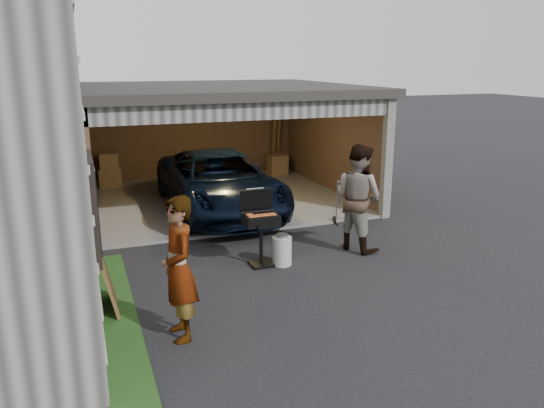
{
  "coord_description": "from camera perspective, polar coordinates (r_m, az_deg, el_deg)",
  "views": [
    {
      "loc": [
        -2.57,
        -6.51,
        3.5
      ],
      "look_at": [
        0.42,
        1.58,
        1.15
      ],
      "focal_mm": 35.0,
      "sensor_mm": 36.0,
      "label": 1
    }
  ],
  "objects": [
    {
      "name": "hand_truck",
      "position": [
        11.8,
        7.63,
        -1.21
      ],
      "size": [
        0.42,
        0.34,
        0.97
      ],
      "rotation": [
        0.0,
        0.0,
        -0.16
      ],
      "color": "slate",
      "rests_on": "ground"
    },
    {
      "name": "bbq_grill",
      "position": [
        9.17,
        -1.25,
        -1.94
      ],
      "size": [
        0.6,
        0.52,
        1.33
      ],
      "color": "black",
      "rests_on": "ground"
    },
    {
      "name": "plywood_panel",
      "position": [
        7.93,
        -17.25,
        -7.82
      ],
      "size": [
        0.25,
        0.88,
        0.97
      ],
      "primitive_type": "cube",
      "rotation": [
        0.0,
        -0.21,
        0.0
      ],
      "color": "brown",
      "rests_on": "ground"
    },
    {
      "name": "groundcover_strip",
      "position": [
        6.52,
        -15.03,
        -17.5
      ],
      "size": [
        0.5,
        8.0,
        0.06
      ],
      "primitive_type": "cube",
      "color": "#193814",
      "rests_on": "ground"
    },
    {
      "name": "propane_tank",
      "position": [
        9.34,
        1.08,
        -5.07
      ],
      "size": [
        0.45,
        0.45,
        0.51
      ],
      "primitive_type": "cylinder",
      "rotation": [
        0.0,
        0.0,
        -0.41
      ],
      "color": "silver",
      "rests_on": "ground"
    },
    {
      "name": "woman",
      "position": [
        6.84,
        -10.0,
        -6.9
      ],
      "size": [
        0.5,
        0.72,
        1.89
      ],
      "primitive_type": "imported",
      "rotation": [
        0.0,
        0.0,
        -1.49
      ],
      "color": "#A4BCCF",
      "rests_on": "ground"
    },
    {
      "name": "ground",
      "position": [
        7.82,
        1.13,
        -11.33
      ],
      "size": [
        80.0,
        80.0,
        0.0
      ],
      "primitive_type": "plane",
      "color": "black",
      "rests_on": "ground"
    },
    {
      "name": "man",
      "position": [
        10.05,
        9.22,
        0.7
      ],
      "size": [
        1.09,
        1.2,
        2.02
      ],
      "primitive_type": "imported",
      "rotation": [
        0.0,
        0.0,
        1.98
      ],
      "color": "#441F1A",
      "rests_on": "ground"
    },
    {
      "name": "garage",
      "position": [
        13.81,
        -6.27,
        8.37
      ],
      "size": [
        6.8,
        6.3,
        2.9
      ],
      "color": "#605E59",
      "rests_on": "ground"
    },
    {
      "name": "minivan",
      "position": [
        12.41,
        -5.68,
        2.09
      ],
      "size": [
        2.31,
        4.97,
        1.38
      ],
      "primitive_type": "imported",
      "rotation": [
        0.0,
        0.0,
        -0.0
      ],
      "color": "black",
      "rests_on": "ground"
    }
  ]
}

